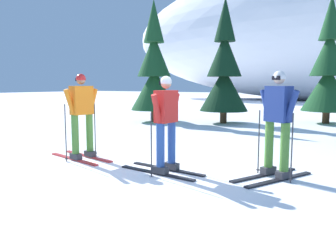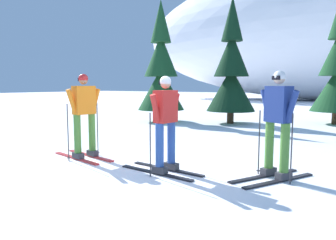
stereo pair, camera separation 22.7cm
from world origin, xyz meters
name	(u,v)px [view 1 (the left image)]	position (x,y,z in m)	size (l,w,h in m)	color
ground_plane	(159,170)	(0.00, 0.00, 0.00)	(120.00, 120.00, 0.00)	white
skier_orange_jacket	(82,114)	(-1.93, -0.07, 0.99)	(1.72, 0.84, 1.85)	red
skier_red_jacket	(166,122)	(0.20, -0.06, 0.94)	(1.67, 0.82, 1.78)	black
skier_navy_jacket	(277,122)	(2.00, 0.67, 0.98)	(1.11, 1.63, 1.85)	black
pine_tree_far_left	(154,71)	(-4.56, 6.73, 2.20)	(2.03, 2.03, 5.25)	#47301E
pine_tree_center_left	(224,71)	(-1.74, 7.78, 2.18)	(2.01, 2.01, 5.22)	#47301E
pine_tree_center	(328,70)	(2.01, 9.87, 2.21)	(2.04, 2.04, 5.28)	#47301E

